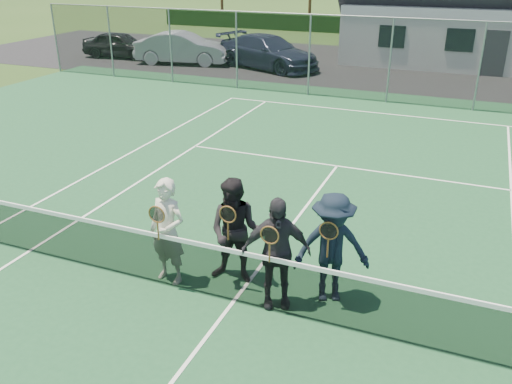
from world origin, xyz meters
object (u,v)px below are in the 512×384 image
car_c (268,52)px  player_d (332,248)px  car_a (120,45)px  car_b (183,48)px  player_c (276,253)px  tennis_net (233,273)px  player_a (168,232)px  player_b (235,232)px

car_c → player_d: size_ratio=2.95×
car_a → car_b: 3.92m
player_c → car_c: bearing=111.5°
tennis_net → player_c: (0.61, 0.22, 0.38)m
player_a → player_c: size_ratio=1.00×
car_c → player_c: player_c is taller
car_c → tennis_net: bearing=-139.4°
player_a → player_c: 1.84m
car_c → player_d: bearing=-134.8°
player_a → tennis_net: bearing=-8.6°
car_a → car_c: car_c is taller
car_b → tennis_net: size_ratio=0.40×
car_a → player_d: size_ratio=2.17×
tennis_net → player_c: size_ratio=6.49×
player_d → player_a: bearing=-169.4°
player_b → player_d: same height
car_b → player_c: 20.59m
tennis_net → player_b: player_b is taller
car_a → player_a: (13.36, -17.53, 0.26)m
car_a → player_c: bearing=-143.6°
player_b → car_a: bearing=130.0°
car_b → player_c: player_c is taller
player_b → player_d: bearing=2.5°
player_b → player_c: 0.92m
car_a → tennis_net: 22.96m
car_c → player_a: 18.47m
player_b → player_d: 1.58m
player_a → player_d: (2.59, 0.49, -0.00)m
car_b → player_b: 19.82m
player_a → player_b: (1.01, 0.42, -0.00)m
car_b → car_c: size_ratio=0.87×
car_b → player_c: (11.30, -17.21, 0.16)m
car_a → player_b: 22.35m
player_b → player_c: same height
player_a → player_b: same height
tennis_net → player_a: 1.31m
player_d → car_b: bearing=125.7°
player_a → player_c: (1.84, 0.04, -0.00)m
car_b → car_a: bearing=74.2°
car_b → player_a: size_ratio=2.58×
tennis_net → player_b: 0.75m
tennis_net → player_b: bearing=110.6°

